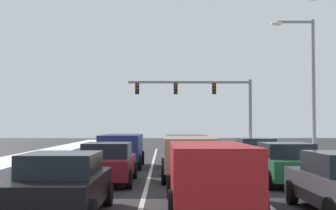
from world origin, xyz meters
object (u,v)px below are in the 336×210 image
object	(u,v)px
suv_tan_center_lane_second	(188,154)
sedan_black_left_lane_nearest	(62,184)
sedan_white_right_lane_third	(255,153)
suv_red_center_lane_nearest	(209,170)
street_lamp_right_far	(308,76)
sedan_green_right_lane_second	(285,163)
suv_gray_center_lane_third	(185,147)
suv_navy_left_lane_third	(122,147)
traffic_light_gantry	(207,96)
sedan_maroon_left_lane_second	(108,163)

from	to	relation	value
suv_tan_center_lane_second	sedan_black_left_lane_nearest	xyz separation A→B (m)	(-3.39, -7.88, -0.25)
sedan_white_right_lane_third	suv_tan_center_lane_second	world-z (taller)	suv_tan_center_lane_second
suv_red_center_lane_nearest	street_lamp_right_far	bearing A→B (deg)	65.35
sedan_green_right_lane_second	sedan_black_left_lane_nearest	distance (m)	9.21
sedan_white_right_lane_third	suv_tan_center_lane_second	bearing A→B (deg)	-127.07
sedan_white_right_lane_third	sedan_black_left_lane_nearest	xyz separation A→B (m)	(-6.98, -12.64, 0.00)
sedan_white_right_lane_third	street_lamp_right_far	size ratio (longest dim) A/B	0.52
suv_gray_center_lane_third	street_lamp_right_far	distance (m)	9.58
suv_red_center_lane_nearest	suv_navy_left_lane_third	size ratio (longest dim) A/B	1.00
suv_tan_center_lane_second	street_lamp_right_far	bearing A→B (deg)	51.38
sedan_white_right_lane_third	sedan_green_right_lane_second	bearing A→B (deg)	-91.34
sedan_white_right_lane_third	suv_red_center_lane_nearest	size ratio (longest dim) A/B	0.92
sedan_green_right_lane_second	suv_red_center_lane_nearest	xyz separation A→B (m)	(-3.28, -5.21, 0.25)
sedan_green_right_lane_second	suv_navy_left_lane_third	xyz separation A→B (m)	(-6.59, 7.16, 0.25)
sedan_green_right_lane_second	traffic_light_gantry	world-z (taller)	traffic_light_gantry
suv_red_center_lane_nearest	sedan_maroon_left_lane_second	size ratio (longest dim) A/B	1.09
sedan_green_right_lane_second	suv_gray_center_lane_third	distance (m)	8.38
suv_gray_center_lane_third	sedan_maroon_left_lane_second	size ratio (longest dim) A/B	1.09
suv_red_center_lane_nearest	sedan_black_left_lane_nearest	size ratio (longest dim) A/B	1.09
sedan_white_right_lane_third	sedan_maroon_left_lane_second	world-z (taller)	same
suv_red_center_lane_nearest	traffic_light_gantry	world-z (taller)	traffic_light_gantry
suv_tan_center_lane_second	traffic_light_gantry	xyz separation A→B (m)	(2.88, 22.81, 3.72)
suv_gray_center_lane_third	suv_navy_left_lane_third	bearing A→B (deg)	-170.69
suv_red_center_lane_nearest	sedan_maroon_left_lane_second	distance (m)	6.39
sedan_white_right_lane_third	suv_tan_center_lane_second	size ratio (longest dim) A/B	0.92
sedan_black_left_lane_nearest	sedan_maroon_left_lane_second	xyz separation A→B (m)	(0.32, 6.46, 0.00)
sedan_green_right_lane_second	sedan_maroon_left_lane_second	size ratio (longest dim) A/B	1.00
sedan_green_right_lane_second	sedan_maroon_left_lane_second	bearing A→B (deg)	177.45
suv_gray_center_lane_third	traffic_light_gantry	size ratio (longest dim) A/B	0.45
sedan_white_right_lane_third	street_lamp_right_far	xyz separation A→B (m)	(4.26, 5.08, 4.38)
sedan_green_right_lane_second	sedan_white_right_lane_third	world-z (taller)	same
suv_red_center_lane_nearest	suv_gray_center_lane_third	distance (m)	12.91
suv_navy_left_lane_third	street_lamp_right_far	world-z (taller)	street_lamp_right_far
traffic_light_gantry	sedan_maroon_left_lane_second	bearing A→B (deg)	-103.79
sedan_maroon_left_lane_second	suv_navy_left_lane_third	distance (m)	6.87
suv_tan_center_lane_second	street_lamp_right_far	size ratio (longest dim) A/B	0.57
traffic_light_gantry	street_lamp_right_far	xyz separation A→B (m)	(4.98, -12.97, 0.41)
suv_navy_left_lane_third	street_lamp_right_far	distance (m)	12.54
suv_red_center_lane_nearest	sedan_white_right_lane_third	bearing A→B (deg)	73.64
sedan_maroon_left_lane_second	suv_navy_left_lane_third	world-z (taller)	suv_navy_left_lane_third
sedan_white_right_lane_third	traffic_light_gantry	bearing A→B (deg)	92.28
sedan_white_right_lane_third	suv_navy_left_lane_third	world-z (taller)	suv_navy_left_lane_third
suv_tan_center_lane_second	sedan_white_right_lane_third	bearing A→B (deg)	52.93
sedan_white_right_lane_third	sedan_black_left_lane_nearest	size ratio (longest dim) A/B	1.00
sedan_green_right_lane_second	traffic_light_gantry	size ratio (longest dim) A/B	0.41
suv_red_center_lane_nearest	sedan_maroon_left_lane_second	world-z (taller)	suv_red_center_lane_nearest
street_lamp_right_far	suv_tan_center_lane_second	bearing A→B (deg)	-128.62
sedan_white_right_lane_third	suv_navy_left_lane_third	bearing A→B (deg)	174.14
street_lamp_right_far	traffic_light_gantry	bearing A→B (deg)	111.00
suv_tan_center_lane_second	traffic_light_gantry	world-z (taller)	traffic_light_gantry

